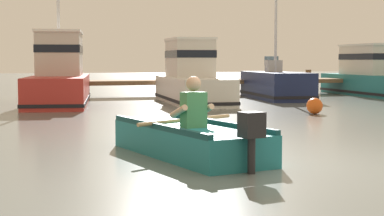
{
  "coord_description": "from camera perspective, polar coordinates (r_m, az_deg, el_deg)",
  "views": [
    {
      "loc": [
        -3.89,
        -7.48,
        1.43
      ],
      "look_at": [
        -0.66,
        3.21,
        0.55
      ],
      "focal_mm": 57.62,
      "sensor_mm": 36.0,
      "label": 1
    }
  ],
  "objects": [
    {
      "name": "mooring_buoy",
      "position": [
        16.49,
        11.28,
        0.19
      ],
      "size": [
        0.43,
        0.43,
        0.43
      ],
      "primitive_type": "sphere",
      "color": "#E55919",
      "rests_on": "ground"
    },
    {
      "name": "moored_boat_white",
      "position": [
        20.49,
        -0.04,
        2.71
      ],
      "size": [
        2.09,
        5.51,
        2.15
      ],
      "color": "white",
      "rests_on": "ground"
    },
    {
      "name": "rowboat_with_person",
      "position": [
        9.21,
        -0.51,
        -2.85
      ],
      "size": [
        1.81,
        3.71,
        1.19
      ],
      "color": "#1E727A",
      "rests_on": "ground"
    },
    {
      "name": "moored_boat_teal",
      "position": [
        25.58,
        16.61,
        2.8
      ],
      "size": [
        2.3,
        6.94,
        2.06
      ],
      "color": "#1E727A",
      "rests_on": "ground"
    },
    {
      "name": "wooden_dock",
      "position": [
        25.24,
        6.38,
        2.5
      ],
      "size": [
        15.85,
        1.64,
        1.22
      ],
      "color": "brown",
      "rests_on": "ground"
    },
    {
      "name": "ground_plane",
      "position": [
        8.55,
        10.53,
        -5.19
      ],
      "size": [
        120.0,
        120.0,
        0.0
      ],
      "primitive_type": "plane",
      "color": "slate"
    },
    {
      "name": "moored_boat_red",
      "position": [
        20.24,
        -12.17,
        2.81
      ],
      "size": [
        2.68,
        6.02,
        4.42
      ],
      "color": "#B72D28",
      "rests_on": "ground"
    },
    {
      "name": "moored_boat_navy",
      "position": [
        22.74,
        7.78,
        2.05
      ],
      "size": [
        2.09,
        4.6,
        3.7
      ],
      "color": "#19234C",
      "rests_on": "ground"
    }
  ]
}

